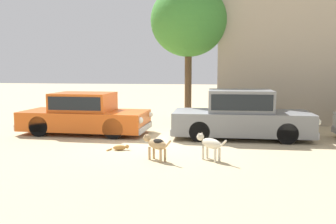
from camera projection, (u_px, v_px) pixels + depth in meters
The scene contains 7 objects.
ground_plane at pixel (153, 142), 10.78m from camera, with size 80.00×80.00×0.00m, color tan.
parked_sedan_nearest at pixel (85, 113), 12.12m from camera, with size 4.43×1.88×1.40m.
parked_sedan_second at pixel (241, 115), 11.32m from camera, with size 4.46×1.81×1.55m.
stray_dog_spotted at pixel (209, 143), 8.60m from camera, with size 0.79×0.72×0.65m.
stray_dog_tan at pixel (156, 144), 8.57m from camera, with size 0.83×0.65×0.63m.
stray_cat at pixel (120, 148), 9.67m from camera, with size 0.57×0.29×0.16m.
acacia_tree_left at pixel (189, 21), 14.04m from camera, with size 3.02×2.72×5.56m.
Camera 1 is at (1.97, -10.42, 2.21)m, focal length 37.87 mm.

